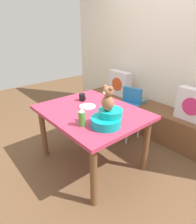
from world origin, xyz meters
name	(u,v)px	position (x,y,z in m)	size (l,w,h in m)	color
ground_plane	(92,161)	(0.00, 0.00, 0.00)	(8.00, 8.00, 0.00)	brown
back_wall	(169,50)	(0.00, 1.51, 1.30)	(4.40, 0.10, 2.60)	silver
window_bench	(150,119)	(0.00, 1.24, 0.23)	(2.60, 0.44, 0.46)	brown
pillow_floral_left	(120,84)	(-0.71, 1.22, 0.68)	(0.44, 0.15, 0.44)	silver
pillow_floral_right	(194,105)	(0.64, 1.22, 0.68)	(0.44, 0.15, 0.44)	silver
book_stack	(140,100)	(-0.23, 1.24, 0.49)	(0.20, 0.14, 0.05)	slate
dining_table	(92,118)	(0.00, 0.00, 0.64)	(1.23, 0.98, 0.74)	#B73351
highchair	(128,107)	(-0.13, 0.80, 0.52)	(0.40, 0.50, 0.79)	#2672B2
infant_seat_teal	(107,119)	(0.38, -0.10, 0.81)	(0.30, 0.33, 0.16)	#0EABAE
teddy_bear	(108,99)	(0.38, -0.11, 1.02)	(0.13, 0.12, 0.25)	#976140
ketchup_bottle	(82,118)	(0.23, -0.30, 0.83)	(0.07, 0.07, 0.18)	#4C8C33
coffee_mug	(82,97)	(-0.33, 0.11, 0.79)	(0.12, 0.08, 0.09)	black
dinner_plate_near	(111,111)	(0.18, 0.15, 0.75)	(0.20, 0.20, 0.01)	white
dinner_plate_far	(87,106)	(-0.11, 0.03, 0.75)	(0.20, 0.20, 0.01)	white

